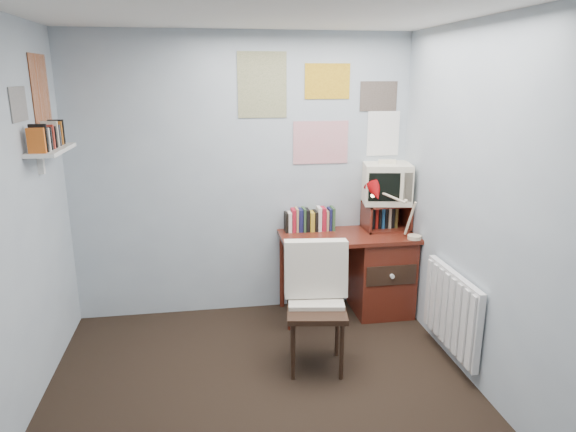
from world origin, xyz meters
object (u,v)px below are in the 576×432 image
desk_chair (316,311)px  desk_lamp (416,215)px  tv_riser (386,216)px  desk (375,270)px  crt_tv (386,181)px  radiator (452,310)px  wall_shelf (51,150)px

desk_chair → desk_lamp: 1.29m
desk_chair → tv_riser: 1.36m
desk → desk_lamp: size_ratio=2.76×
crt_tv → radiator: (0.18, -1.06, -0.79)m
desk_chair → crt_tv: (0.85, 0.98, 0.75)m
desk_lamp → tv_riser: size_ratio=1.09×
radiator → wall_shelf: (-2.86, 0.55, 1.20)m
tv_riser → crt_tv: 0.32m
desk → radiator: desk is taller
desk_lamp → wall_shelf: bearing=-158.5°
wall_shelf → desk_chair: bearing=-14.5°
radiator → tv_riser: bearing=99.3°
desk → desk_chair: desk_chair is taller
crt_tv → wall_shelf: (-2.68, -0.51, 0.41)m
desk_lamp → tv_riser: desk_lamp is taller
crt_tv → wall_shelf: bearing=-158.8°
desk_chair → wall_shelf: 2.22m
desk_chair → wall_shelf: bearing=174.5°
desk_chair → desk: bearing=58.1°
wall_shelf → radiator: bearing=-10.9°
desk_lamp → wall_shelf: size_ratio=0.70×
desk_lamp → crt_tv: crt_tv is taller
crt_tv → radiator: bearing=-70.1°
radiator → desk: bearing=107.2°
desk_chair → crt_tv: size_ratio=2.22×
desk → tv_riser: tv_riser is taller
desk_chair → wall_shelf: wall_shelf is taller
wall_shelf → desk_lamp: bearing=3.2°
desk → desk_chair: size_ratio=1.30×
desk_lamp → wall_shelf: wall_shelf is taller
radiator → wall_shelf: size_ratio=1.29×
radiator → wall_shelf: bearing=169.1°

